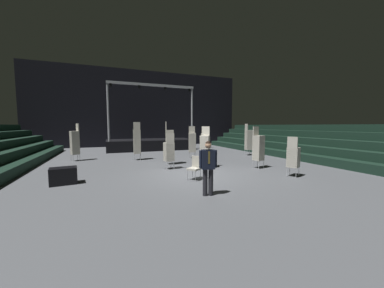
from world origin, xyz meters
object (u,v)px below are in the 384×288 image
object	(u,v)px
chair_stack_rear_right	(205,140)
chair_stack_rear_centre	(192,142)
man_with_tie	(208,165)
chair_stack_mid_centre	(75,142)
chair_stack_front_right	(293,157)
chair_stack_aisle_right	(169,151)
stage_riser	(150,143)
equipment_road_case	(64,176)
chair_stack_mid_right	(249,140)
chair_stack_front_left	(137,141)
chair_stack_rear_left	(258,147)
chair_stack_aisle_left	(169,143)
chair_stack_mid_left	(205,147)
loose_chair_near_man	(195,166)

from	to	relation	value
chair_stack_rear_right	chair_stack_rear_centre	world-z (taller)	chair_stack_rear_centre
man_with_tie	chair_stack_mid_centre	size ratio (longest dim) A/B	0.74
chair_stack_front_right	chair_stack_aisle_right	size ratio (longest dim) A/B	0.95
stage_riser	equipment_road_case	size ratio (longest dim) A/B	8.38
chair_stack_mid_right	chair_stack_front_left	bearing A→B (deg)	-85.62
chair_stack_front_left	chair_stack_front_right	bearing A→B (deg)	-47.07
chair_stack_aisle_right	chair_stack_mid_right	bearing A→B (deg)	15.29
chair_stack_rear_left	equipment_road_case	distance (m)	8.75
chair_stack_front_right	chair_stack_mid_right	distance (m)	6.66
chair_stack_aisle_right	chair_stack_aisle_left	bearing A→B (deg)	66.35
stage_riser	equipment_road_case	xyz separation A→B (m)	(-5.18, -10.50, -0.24)
stage_riser	chair_stack_rear_left	distance (m)	11.24
man_with_tie	chair_stack_front_left	world-z (taller)	chair_stack_front_left
chair_stack_front_left	chair_stack_rear_right	xyz separation A→B (m)	(5.29, 1.22, -0.17)
chair_stack_mid_left	chair_stack_mid_right	world-z (taller)	chair_stack_mid_right
chair_stack_mid_centre	chair_stack_rear_left	world-z (taller)	chair_stack_mid_centre
chair_stack_aisle_left	chair_stack_rear_right	bearing A→B (deg)	145.17
chair_stack_front_left	loose_chair_near_man	xyz separation A→B (m)	(1.53, -5.93, -0.66)
chair_stack_aisle_left	loose_chair_near_man	bearing A→B (deg)	13.19
chair_stack_front_left	chair_stack_aisle_left	world-z (taller)	same
man_with_tie	chair_stack_mid_right	bearing A→B (deg)	-121.66
chair_stack_front_left	chair_stack_mid_right	world-z (taller)	chair_stack_front_left
man_with_tie	chair_stack_mid_left	size ratio (longest dim) A/B	0.80
chair_stack_mid_centre	chair_stack_front_right	bearing A→B (deg)	-155.50
chair_stack_front_left	equipment_road_case	world-z (taller)	chair_stack_front_left
chair_stack_mid_centre	chair_stack_rear_centre	size ratio (longest dim) A/B	1.08
chair_stack_mid_left	chair_stack_rear_right	size ratio (longest dim) A/B	1.04
chair_stack_aisle_right	man_with_tie	bearing A→B (deg)	-96.40
chair_stack_mid_right	chair_stack_rear_right	size ratio (longest dim) A/B	1.12
loose_chair_near_man	chair_stack_rear_left	bearing A→B (deg)	-111.83
loose_chair_near_man	stage_riser	bearing A→B (deg)	-37.52
chair_stack_mid_right	chair_stack_rear_right	bearing A→B (deg)	-117.23
chair_stack_mid_centre	chair_stack_aisle_left	world-z (taller)	chair_stack_aisle_left
chair_stack_front_left	chair_stack_mid_left	distance (m)	4.89
stage_riser	chair_stack_front_left	distance (m)	6.04
stage_riser	chair_stack_rear_right	xyz separation A→B (m)	(3.39, -4.47, 0.47)
man_with_tie	chair_stack_front_left	distance (m)	8.03
chair_stack_front_right	chair_stack_aisle_left	xyz separation A→B (m)	(-4.12, 4.78, 0.34)
chair_stack_aisle_right	loose_chair_near_man	xyz separation A→B (m)	(0.41, -2.42, -0.37)
man_with_tie	chair_stack_aisle_right	world-z (taller)	chair_stack_aisle_right
chair_stack_front_left	chair_stack_mid_right	size ratio (longest dim) A/B	1.04
chair_stack_aisle_left	chair_stack_front_right	bearing A→B (deg)	53.59
man_with_tie	chair_stack_mid_right	xyz separation A→B (m)	(6.75, 7.20, 0.19)
stage_riser	chair_stack_aisle_left	world-z (taller)	stage_riser
chair_stack_front_right	chair_stack_mid_left	bearing A→B (deg)	-164.62
chair_stack_mid_right	chair_stack_mid_centre	size ratio (longest dim) A/B	1.00
chair_stack_mid_right	chair_stack_rear_centre	distance (m)	4.35
chair_stack_rear_left	loose_chair_near_man	distance (m)	4.05
chair_stack_aisle_right	chair_stack_front_right	bearing A→B (deg)	-44.59
chair_stack_aisle_left	chair_stack_aisle_right	world-z (taller)	chair_stack_aisle_left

